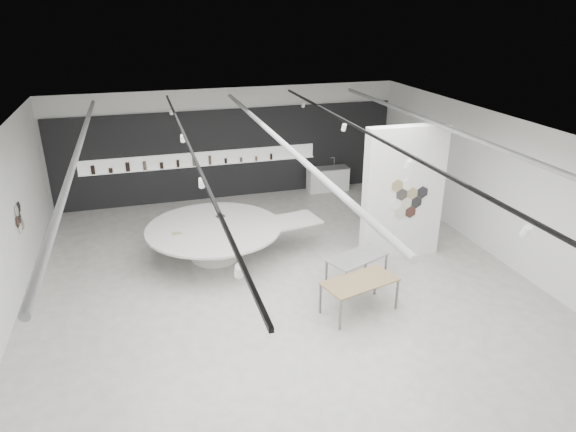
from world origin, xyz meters
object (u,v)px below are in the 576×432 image
object	(u,v)px
sample_table_stone	(357,259)
kitchen_counter	(328,179)
display_island	(217,237)
partition_column	(403,194)
sample_table_wood	(360,283)

from	to	relation	value
sample_table_stone	kitchen_counter	xyz separation A→B (m)	(1.73, 6.63, -0.26)
display_island	kitchen_counter	size ratio (longest dim) A/B	3.29
display_island	kitchen_counter	distance (m)	6.35
partition_column	display_island	size ratio (longest dim) A/B	0.72
kitchen_counter	sample_table_wood	bearing A→B (deg)	-105.18
display_island	kitchen_counter	xyz separation A→B (m)	(4.74, 4.23, -0.16)
display_island	partition_column	bearing A→B (deg)	-25.12
sample_table_wood	sample_table_stone	distance (m)	1.19
partition_column	sample_table_stone	size ratio (longest dim) A/B	2.18
partition_column	sample_table_wood	xyz separation A→B (m)	(-2.16, -2.24, -1.08)
sample_table_stone	kitchen_counter	world-z (taller)	kitchen_counter
partition_column	sample_table_stone	distance (m)	2.34
sample_table_stone	kitchen_counter	size ratio (longest dim) A/B	1.08
display_island	sample_table_stone	distance (m)	3.85
partition_column	sample_table_wood	bearing A→B (deg)	-133.91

